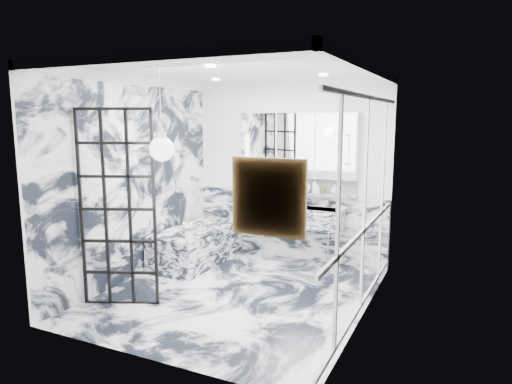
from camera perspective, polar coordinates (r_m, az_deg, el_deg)
The scene contains 25 objects.
floor at distance 6.03m, azimuth -2.31°, elevation -12.52°, with size 3.60×3.60×0.00m, color white.
ceiling at distance 5.63m, azimuth -2.50°, elevation 15.01°, with size 3.60×3.60×0.00m, color white.
wall_back at distance 7.29m, azimuth 4.18°, elevation 2.65°, with size 3.60×3.60×0.00m, color white.
wall_front at distance 4.17m, azimuth -13.93°, elevation -2.56°, with size 3.60×3.60×0.00m, color white.
wall_left at distance 6.55m, azimuth -14.91°, elevation 1.62°, with size 3.60×3.60×0.00m, color white.
wall_right at distance 5.13m, azimuth 13.66°, elevation -0.38°, with size 3.60×3.60×0.00m, color white.
marble_clad_back at distance 7.42m, azimuth 4.03°, elevation -4.10°, with size 3.18×0.05×1.05m, color white.
marble_clad_left at distance 6.55m, azimuth -14.78°, elevation 1.09°, with size 0.02×3.56×2.68m, color white.
panel_molding at distance 5.15m, azimuth 13.40°, elevation -1.47°, with size 0.03×3.40×2.30m, color white.
soap_bottle_a at distance 7.08m, azimuth 7.38°, elevation 0.77°, with size 0.08×0.09×0.22m, color #8C5919.
soap_bottle_b at distance 7.07m, azimuth 7.75°, elevation 0.53°, with size 0.08×0.08×0.17m, color #4C4C51.
soap_bottle_c at distance 7.00m, azimuth 9.80°, elevation 0.34°, with size 0.12×0.12×0.16m, color silver.
face_pot at distance 7.13m, azimuth 6.20°, elevation 0.57°, with size 0.17×0.17×0.17m, color white.
amber_bottle at distance 7.05m, azimuth 8.39°, elevation 0.21°, with size 0.04×0.04×0.10m, color #8C5919.
flower_vase at distance 6.49m, azimuth -8.51°, elevation -5.36°, with size 0.08×0.08×0.12m, color silver.
crittall_door at distance 5.63m, azimuth -16.92°, elevation -2.07°, with size 0.88×0.04×2.34m, color black, non-canonical shape.
artwork at distance 3.54m, azimuth 1.59°, elevation -0.67°, with size 0.52×0.05×0.52m, color orange.
pendant_light at distance 4.62m, azimuth -11.70°, elevation 5.28°, with size 0.24×0.24×0.24m, color white.
trough_sink at distance 7.12m, azimuth 4.53°, elevation -2.98°, with size 1.60×0.45×0.30m, color silver.
ledge at distance 7.21m, azimuth 5.03°, elevation -0.09°, with size 1.90×0.14×0.04m, color silver.
subway_tile at distance 7.24m, azimuth 5.22°, elevation 1.04°, with size 1.90×0.03×0.23m, color white.
mirror_cabinet at distance 7.13m, azimuth 5.13°, elevation 5.88°, with size 1.90×0.16×1.00m, color white.
sconce_left at distance 7.37m, azimuth -1.16°, elevation 5.71°, with size 0.07×0.07×0.40m, color white.
sconce_right at distance 6.80m, azimuth 11.37°, elevation 5.24°, with size 0.07×0.07×0.40m, color white.
bathtub at distance 7.23m, azimuth -7.34°, elevation -6.55°, with size 0.75×1.65×0.55m, color silver.
Camera 1 is at (2.60, -4.96, 2.23)m, focal length 32.00 mm.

